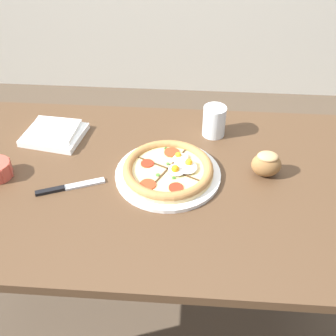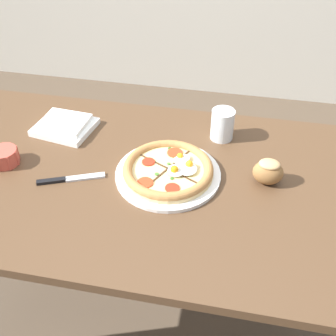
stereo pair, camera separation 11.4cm
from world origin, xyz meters
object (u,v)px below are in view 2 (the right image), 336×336
Objects in this scene: pizza at (168,171)px; napkin_folded at (65,125)px; dining_table at (145,202)px; ramekin_bowl at (4,156)px; bread_piece_near at (268,171)px; water_glass at (222,126)px; knife_main at (70,179)px.

napkin_folded is (-0.39, 0.17, -0.00)m from pizza.
dining_table is 4.55× the size of pizza.
pizza is at bearing -23.19° from napkin_folded.
dining_table is at bearing 2.91° from ramekin_bowl.
bread_piece_near is (0.28, 0.03, 0.02)m from pizza.
bread_piece_near reaches higher than dining_table.
ramekin_bowl is at bearing -118.00° from napkin_folded.
bread_piece_near is (0.78, 0.07, 0.01)m from ramekin_bowl.
napkin_folded is 2.04× the size of water_glass.
ramekin_bowl is 0.23m from napkin_folded.
bread_piece_near is (0.35, 0.04, 0.14)m from dining_table.
dining_table is 6.77× the size of napkin_folded.
dining_table is 7.47× the size of knife_main.
water_glass is (0.63, 0.26, 0.02)m from ramekin_bowl.
ramekin_bowl is 0.42× the size of napkin_folded.
water_glass reaches higher than pizza.
napkin_folded is at bearing 150.08° from dining_table.
pizza is at bearing -174.52° from bread_piece_near.
ramekin_bowl is 0.86× the size of water_glass.
knife_main is at bearing -165.14° from pizza.
napkin_folded reaches higher than dining_table.
pizza is 3.55× the size of ramekin_bowl.
ramekin_bowl is at bearing -175.60° from pizza.
water_glass is (0.13, 0.22, 0.03)m from pizza.
pizza is 1.64× the size of knife_main.
napkin_folded is 0.52m from water_glass.
pizza is 3.04× the size of water_glass.
pizza is 0.50m from ramekin_bowl.
knife_main is (-0.28, -0.07, -0.02)m from pizza.
bread_piece_near is at bearing -52.61° from water_glass.
bread_piece_near is 0.57m from knife_main.
knife_main is (0.11, -0.24, -0.01)m from napkin_folded.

